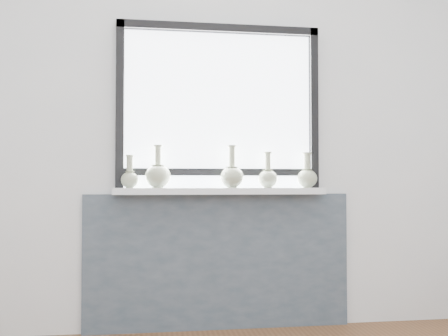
{
  "coord_description": "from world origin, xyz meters",
  "views": [
    {
      "loc": [
        -0.42,
        -1.39,
        0.93
      ],
      "look_at": [
        0.0,
        1.55,
        1.02
      ],
      "focal_mm": 40.0,
      "sensor_mm": 36.0,
      "label": 1
    }
  ],
  "objects": [
    {
      "name": "back_wall",
      "position": [
        0.0,
        1.81,
        1.3
      ],
      "size": [
        3.6,
        0.02,
        2.6
      ],
      "primitive_type": "cube",
      "color": "silver",
      "rests_on": "ground"
    },
    {
      "name": "apron_panel",
      "position": [
        0.0,
        1.78,
        0.43
      ],
      "size": [
        1.7,
        0.03,
        0.86
      ],
      "primitive_type": "cube",
      "color": "#4F5866",
      "rests_on": "ground"
    },
    {
      "name": "windowsill",
      "position": [
        0.0,
        1.71,
        0.88
      ],
      "size": [
        1.32,
        0.18,
        0.04
      ],
      "primitive_type": "cube",
      "color": "white",
      "rests_on": "apron_panel"
    },
    {
      "name": "window",
      "position": [
        0.0,
        1.77,
        1.44
      ],
      "size": [
        1.3,
        0.06,
        1.05
      ],
      "color": "black",
      "rests_on": "windowsill"
    },
    {
      "name": "vase_a",
      "position": [
        -0.56,
        1.7,
        0.96
      ],
      "size": [
        0.11,
        0.11,
        0.2
      ],
      "rotation": [
        0.0,
        0.0,
        -0.1
      ],
      "color": "#A8B292",
      "rests_on": "windowsill"
    },
    {
      "name": "vase_b",
      "position": [
        -0.39,
        1.7,
        0.98
      ],
      "size": [
        0.16,
        0.16,
        0.27
      ],
      "rotation": [
        0.0,
        0.0,
        -0.17
      ],
      "color": "#A8B292",
      "rests_on": "windowsill"
    },
    {
      "name": "vase_c",
      "position": [
        0.07,
        1.68,
        0.98
      ],
      "size": [
        0.15,
        0.15,
        0.27
      ],
      "rotation": [
        0.0,
        0.0,
        0.38
      ],
      "color": "#A8B292",
      "rests_on": "windowsill"
    },
    {
      "name": "vase_d",
      "position": [
        0.3,
        1.71,
        0.97
      ],
      "size": [
        0.12,
        0.12,
        0.23
      ],
      "rotation": [
        0.0,
        0.0,
        0.17
      ],
      "color": "#A8B292",
      "rests_on": "windowsill"
    },
    {
      "name": "vase_e",
      "position": [
        0.56,
        1.7,
        0.97
      ],
      "size": [
        0.13,
        0.13,
        0.23
      ],
      "rotation": [
        0.0,
        0.0,
        -0.3
      ],
      "color": "#A8B292",
      "rests_on": "windowsill"
    }
  ]
}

